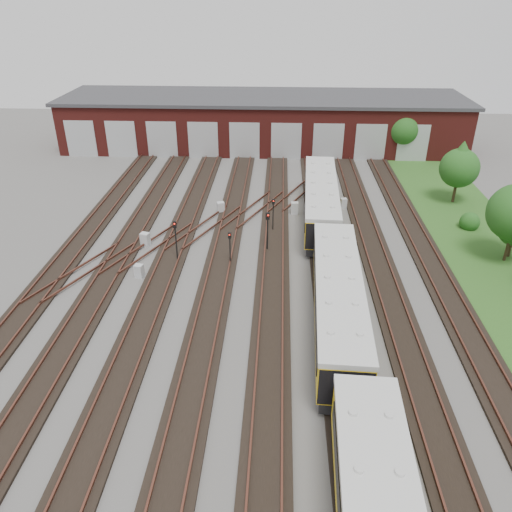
{
  "coord_description": "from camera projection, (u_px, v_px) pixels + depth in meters",
  "views": [
    {
      "loc": [
        2.31,
        -25.05,
        18.78
      ],
      "look_at": [
        0.79,
        5.6,
        2.0
      ],
      "focal_mm": 35.0,
      "sensor_mm": 36.0,
      "label": 1
    }
  ],
  "objects": [
    {
      "name": "relay_cabinet_2",
      "position": [
        139.0,
        271.0,
        36.11
      ],
      "size": [
        0.71,
        0.63,
        1.0
      ],
      "primitive_type": "cube",
      "rotation": [
        0.0,
        0.0,
        -0.25
      ],
      "color": "#B3B6B9",
      "rests_on": "ground"
    },
    {
      "name": "maintenance_shed",
      "position": [
        263.0,
        121.0,
        64.56
      ],
      "size": [
        51.0,
        12.5,
        6.35
      ],
      "color": "#581916",
      "rests_on": "ground"
    },
    {
      "name": "relay_cabinet_1",
      "position": [
        221.0,
        208.0,
        46.25
      ],
      "size": [
        0.79,
        0.73,
        1.07
      ],
      "primitive_type": "cube",
      "rotation": [
        0.0,
        0.0,
        0.38
      ],
      "color": "#B3B6B9",
      "rests_on": "ground"
    },
    {
      "name": "relay_cabinet_0",
      "position": [
        145.0,
        239.0,
        40.43
      ],
      "size": [
        0.81,
        0.73,
        1.13
      ],
      "primitive_type": "cube",
      "rotation": [
        0.0,
        0.0,
        -0.28
      ],
      "color": "#B3B6B9",
      "rests_on": "ground"
    },
    {
      "name": "track_network",
      "position": [
        237.0,
        320.0,
        31.54
      ],
      "size": [
        30.4,
        70.0,
        0.33
      ],
      "color": "black",
      "rests_on": "ground"
    },
    {
      "name": "metro_train",
      "position": [
        338.0,
        300.0,
        30.17
      ],
      "size": [
        3.43,
        47.48,
        3.18
      ],
      "rotation": [
        0.0,
        0.0,
        -0.04
      ],
      "color": "black",
      "rests_on": "ground"
    },
    {
      "name": "ground",
      "position": [
        239.0,
        327.0,
        31.07
      ],
      "size": [
        120.0,
        120.0,
        0.0
      ],
      "primitive_type": "plane",
      "color": "#494744",
      "rests_on": "ground"
    },
    {
      "name": "bush_2",
      "position": [
        441.0,
        153.0,
        60.44
      ],
      "size": [
        1.48,
        1.48,
        1.48
      ],
      "primitive_type": "sphere",
      "color": "#1F4915",
      "rests_on": "ground"
    },
    {
      "name": "bush_1",
      "position": [
        470.0,
        219.0,
        43.19
      ],
      "size": [
        1.71,
        1.71,
        1.71
      ],
      "primitive_type": "sphere",
      "color": "#1F4915",
      "rests_on": "ground"
    },
    {
      "name": "signal_mast_3",
      "position": [
        273.0,
        211.0,
        42.19
      ],
      "size": [
        0.25,
        0.24,
        2.97
      ],
      "rotation": [
        0.0,
        0.0,
        0.23
      ],
      "color": "black",
      "rests_on": "ground"
    },
    {
      "name": "signal_mast_2",
      "position": [
        230.0,
        244.0,
        37.12
      ],
      "size": [
        0.24,
        0.22,
        2.69
      ],
      "rotation": [
        0.0,
        0.0,
        -0.08
      ],
      "color": "black",
      "rests_on": "ground"
    },
    {
      "name": "relay_cabinet_3",
      "position": [
        295.0,
        208.0,
        46.14
      ],
      "size": [
        0.66,
        0.55,
        1.1
      ],
      "primitive_type": "cube",
      "rotation": [
        0.0,
        0.0,
        0.01
      ],
      "color": "#B3B6B9",
      "rests_on": "ground"
    },
    {
      "name": "tree_1",
      "position": [
        460.0,
        163.0,
        46.93
      ],
      "size": [
        3.68,
        3.68,
        6.11
      ],
      "color": "#2F2415",
      "rests_on": "ground"
    },
    {
      "name": "relay_cabinet_4",
      "position": [
        343.0,
        203.0,
        47.34
      ],
      "size": [
        0.65,
        0.58,
        0.95
      ],
      "primitive_type": "cube",
      "rotation": [
        0.0,
        0.0,
        0.2
      ],
      "color": "#B3B6B9",
      "rests_on": "ground"
    },
    {
      "name": "signal_mast_0",
      "position": [
        176.0,
        236.0,
        37.44
      ],
      "size": [
        0.27,
        0.25,
        3.34
      ],
      "rotation": [
        0.0,
        0.0,
        0.09
      ],
      "color": "black",
      "rests_on": "ground"
    },
    {
      "name": "signal_mast_1",
      "position": [
        268.0,
        227.0,
        38.87
      ],
      "size": [
        0.32,
        0.31,
        3.33
      ],
      "rotation": [
        0.0,
        0.0,
        0.34
      ],
      "color": "black",
      "rests_on": "ground"
    },
    {
      "name": "tree_0",
      "position": [
        404.0,
        126.0,
        59.07
      ],
      "size": [
        3.78,
        3.78,
        6.26
      ],
      "color": "#2F2415",
      "rests_on": "ground"
    },
    {
      "name": "grass_verge",
      "position": [
        491.0,
        257.0,
        38.99
      ],
      "size": [
        8.0,
        55.0,
        0.05
      ],
      "primitive_type": "cube",
      "color": "#1F4617",
      "rests_on": "ground"
    }
  ]
}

